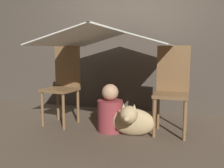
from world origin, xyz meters
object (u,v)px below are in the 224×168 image
object	(u,v)px
chair_right	(172,86)
chair_left	(63,82)
dog	(132,120)
person_front	(110,112)

from	to	relation	value
chair_right	chair_left	bearing A→B (deg)	-178.12
chair_left	dog	distance (m)	1.07
chair_left	person_front	bearing A→B (deg)	-4.43
person_front	chair_left	bearing A→B (deg)	167.07
chair_left	chair_right	size ratio (longest dim) A/B	1.00
person_front	dog	bearing A→B (deg)	-22.30
person_front	dog	world-z (taller)	person_front
chair_left	person_front	world-z (taller)	chair_left
chair_left	chair_right	distance (m)	1.38
chair_left	dog	world-z (taller)	chair_left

